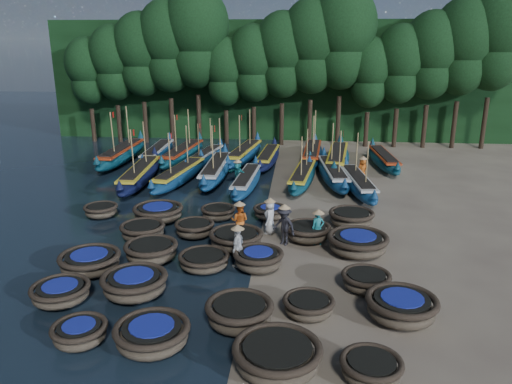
# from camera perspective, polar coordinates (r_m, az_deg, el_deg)

# --- Properties ---
(ground) EXTENTS (120.00, 120.00, 0.00)m
(ground) POSITION_cam_1_polar(r_m,az_deg,el_deg) (22.64, 0.49, -4.85)
(ground) COLOR gray
(ground) RESTS_ON ground
(foliage_wall) EXTENTS (40.00, 3.00, 10.00)m
(foliage_wall) POSITION_cam_1_polar(r_m,az_deg,el_deg) (44.60, 3.07, 12.63)
(foliage_wall) COLOR black
(foliage_wall) RESTS_ON ground
(coracle_1) EXTENTS (1.81, 1.81, 0.65)m
(coracle_1) POSITION_cam_1_polar(r_m,az_deg,el_deg) (15.74, -19.51, -14.93)
(coracle_1) COLOR brown
(coracle_1) RESTS_ON ground
(coracle_2) EXTENTS (2.43, 2.43, 0.76)m
(coracle_2) POSITION_cam_1_polar(r_m,az_deg,el_deg) (15.00, -11.78, -15.68)
(coracle_2) COLOR brown
(coracle_2) RESTS_ON ground
(coracle_3) EXTENTS (2.50, 2.50, 0.80)m
(coracle_3) POSITION_cam_1_polar(r_m,az_deg,el_deg) (13.85, 2.44, -18.24)
(coracle_3) COLOR brown
(coracle_3) RESTS_ON ground
(coracle_4) EXTENTS (1.99, 1.99, 0.64)m
(coracle_4) POSITION_cam_1_polar(r_m,az_deg,el_deg) (13.90, 13.04, -19.04)
(coracle_4) COLOR brown
(coracle_4) RESTS_ON ground
(coracle_5) EXTENTS (2.03, 2.03, 0.66)m
(coracle_5) POSITION_cam_1_polar(r_m,az_deg,el_deg) (18.15, -21.42, -10.63)
(coracle_5) COLOR brown
(coracle_5) RESTS_ON ground
(coracle_6) EXTENTS (2.45, 2.45, 0.83)m
(coracle_6) POSITION_cam_1_polar(r_m,az_deg,el_deg) (17.76, -13.71, -10.16)
(coracle_6) COLOR brown
(coracle_6) RESTS_ON ground
(coracle_7) EXTENTS (2.12, 2.12, 0.85)m
(coracle_7) POSITION_cam_1_polar(r_m,az_deg,el_deg) (15.60, -1.90, -13.67)
(coracle_7) COLOR brown
(coracle_7) RESTS_ON ground
(coracle_8) EXTENTS (1.76, 1.76, 0.63)m
(coracle_8) POSITION_cam_1_polar(r_m,az_deg,el_deg) (16.31, 6.03, -12.80)
(coracle_8) COLOR brown
(coracle_8) RESTS_ON ground
(coracle_9) EXTENTS (2.68, 2.68, 0.82)m
(coracle_9) POSITION_cam_1_polar(r_m,az_deg,el_deg) (16.56, 16.29, -12.50)
(coracle_9) COLOR brown
(coracle_9) RESTS_ON ground
(coracle_10) EXTENTS (2.57, 2.57, 0.78)m
(coracle_10) POSITION_cam_1_polar(r_m,az_deg,el_deg) (19.92, -18.45, -7.57)
(coracle_10) COLOR brown
(coracle_10) RESTS_ON ground
(coracle_11) EXTENTS (2.60, 2.60, 0.79)m
(coracle_11) POSITION_cam_1_polar(r_m,az_deg,el_deg) (20.24, -11.89, -6.60)
(coracle_11) COLOR brown
(coracle_11) RESTS_ON ground
(coracle_12) EXTENTS (2.37, 2.37, 0.64)m
(coracle_12) POSITION_cam_1_polar(r_m,az_deg,el_deg) (19.31, -5.96, -7.79)
(coracle_12) COLOR brown
(coracle_12) RESTS_ON ground
(coracle_13) EXTENTS (2.28, 2.28, 0.78)m
(coracle_13) POSITION_cam_1_polar(r_m,az_deg,el_deg) (19.13, 0.28, -7.67)
(coracle_13) COLOR brown
(coracle_13) RESTS_ON ground
(coracle_14) EXTENTS (1.76, 1.76, 0.65)m
(coracle_14) POSITION_cam_1_polar(r_m,az_deg,el_deg) (18.14, 12.47, -9.83)
(coracle_14) COLOR brown
(coracle_14) RESTS_ON ground
(coracle_15) EXTENTS (1.98, 1.98, 0.76)m
(coracle_15) POSITION_cam_1_polar(r_m,az_deg,el_deg) (22.39, -12.82, -4.36)
(coracle_15) COLOR brown
(coracle_15) RESTS_ON ground
(coracle_16) EXTENTS (1.78, 1.78, 0.71)m
(coracle_16) POSITION_cam_1_polar(r_m,az_deg,el_deg) (22.37, -7.02, -4.15)
(coracle_16) COLOR brown
(coracle_16) RESTS_ON ground
(coracle_17) EXTENTS (2.49, 2.49, 0.78)m
(coracle_17) POSITION_cam_1_polar(r_m,az_deg,el_deg) (20.99, -2.30, -5.38)
(coracle_17) COLOR brown
(coracle_17) RESTS_ON ground
(coracle_18) EXTENTS (2.08, 2.08, 0.75)m
(coracle_18) POSITION_cam_1_polar(r_m,az_deg,el_deg) (21.89, 5.95, -4.54)
(coracle_18) COLOR brown
(coracle_18) RESTS_ON ground
(coracle_19) EXTENTS (2.54, 2.54, 0.85)m
(coracle_19) POSITION_cam_1_polar(r_m,az_deg,el_deg) (20.86, 11.55, -5.74)
(coracle_19) COLOR brown
(coracle_19) RESTS_ON ground
(coracle_20) EXTENTS (1.79, 1.79, 0.64)m
(coracle_20) POSITION_cam_1_polar(r_m,az_deg,el_deg) (25.77, -17.30, -2.01)
(coracle_20) COLOR brown
(coracle_20) RESTS_ON ground
(coracle_21) EXTENTS (2.55, 2.55, 0.79)m
(coracle_21) POSITION_cam_1_polar(r_m,az_deg,el_deg) (24.48, -11.12, -2.33)
(coracle_21) COLOR brown
(coracle_21) RESTS_ON ground
(coracle_22) EXTENTS (1.92, 1.92, 0.64)m
(coracle_22) POSITION_cam_1_polar(r_m,az_deg,el_deg) (24.42, -4.34, -2.32)
(coracle_22) COLOR brown
(coracle_22) RESTS_ON ground
(coracle_23) EXTENTS (1.94, 1.94, 0.64)m
(coracle_23) POSITION_cam_1_polar(r_m,az_deg,el_deg) (24.39, 1.63, -2.28)
(coracle_23) COLOR brown
(coracle_23) RESTS_ON ground
(coracle_24) EXTENTS (2.44, 2.44, 0.76)m
(coracle_24) POSITION_cam_1_polar(r_m,az_deg,el_deg) (23.85, 10.84, -2.90)
(coracle_24) COLOR brown
(coracle_24) RESTS_ON ground
(long_boat_2) EXTENTS (1.96, 8.53, 3.63)m
(long_boat_2) POSITION_cam_1_polar(r_m,az_deg,el_deg) (31.08, -13.14, 1.94)
(long_boat_2) COLOR black
(long_boat_2) RESTS_ON ground
(long_boat_3) EXTENTS (2.65, 7.89, 3.39)m
(long_boat_3) POSITION_cam_1_polar(r_m,az_deg,el_deg) (30.72, -8.76, 1.95)
(long_boat_3) COLOR navy
(long_boat_3) RESTS_ON ground
(long_boat_4) EXTENTS (1.57, 8.64, 3.67)m
(long_boat_4) POSITION_cam_1_polar(r_m,az_deg,el_deg) (31.39, -4.62, 2.50)
(long_boat_4) COLOR navy
(long_boat_4) RESTS_ON ground
(long_boat_5) EXTENTS (1.73, 7.34, 1.29)m
(long_boat_5) POSITION_cam_1_polar(r_m,az_deg,el_deg) (29.20, -1.10, 1.26)
(long_boat_5) COLOR navy
(long_boat_5) RESTS_ON ground
(long_boat_6) EXTENTS (2.30, 7.56, 3.24)m
(long_boat_6) POSITION_cam_1_polar(r_m,az_deg,el_deg) (30.24, 5.34, 1.78)
(long_boat_6) COLOR #0D464D
(long_boat_6) RESTS_ON ground
(long_boat_7) EXTENTS (2.27, 8.14, 3.48)m
(long_boat_7) POSITION_cam_1_polar(r_m,az_deg,el_deg) (31.00, 8.76, 2.12)
(long_boat_7) COLOR navy
(long_boat_7) RESTS_ON ground
(long_boat_8) EXTENTS (2.21, 7.60, 3.25)m
(long_boat_8) POSITION_cam_1_polar(r_m,az_deg,el_deg) (29.28, 11.57, 1.00)
(long_boat_8) COLOR navy
(long_boat_8) RESTS_ON ground
(long_boat_9) EXTENTS (1.69, 9.04, 3.84)m
(long_boat_9) POSITION_cam_1_polar(r_m,az_deg,el_deg) (36.89, -15.10, 4.22)
(long_boat_9) COLOR #0D464D
(long_boat_9) RESTS_ON ground
(long_boat_10) EXTENTS (1.59, 8.02, 1.41)m
(long_boat_10) POSITION_cam_1_polar(r_m,az_deg,el_deg) (37.04, -11.18, 4.42)
(long_boat_10) COLOR navy
(long_boat_10) RESTS_ON ground
(long_boat_11) EXTENTS (2.38, 8.43, 3.60)m
(long_boat_11) POSITION_cam_1_polar(r_m,az_deg,el_deg) (36.27, -8.36, 4.35)
(long_boat_11) COLOR #0D464D
(long_boat_11) RESTS_ON ground
(long_boat_12) EXTENTS (2.44, 7.21, 3.10)m
(long_boat_12) POSITION_cam_1_polar(r_m,az_deg,el_deg) (35.26, -5.87, 3.95)
(long_boat_12) COLOR navy
(long_boat_12) RESTS_ON ground
(long_boat_13) EXTENTS (2.69, 8.35, 3.59)m
(long_boat_13) POSITION_cam_1_polar(r_m,az_deg,el_deg) (35.86, -1.35, 4.38)
(long_boat_13) COLOR navy
(long_boat_13) RESTS_ON ground
(long_boat_14) EXTENTS (1.83, 7.42, 1.31)m
(long_boat_14) POSITION_cam_1_polar(r_m,az_deg,el_deg) (35.05, 1.37, 3.97)
(long_boat_14) COLOR black
(long_boat_14) RESTS_ON ground
(long_boat_15) EXTENTS (1.98, 8.33, 3.55)m
(long_boat_15) POSITION_cam_1_polar(r_m,az_deg,el_deg) (36.06, 6.43, 4.34)
(long_boat_15) COLOR navy
(long_boat_15) RESTS_ON ground
(long_boat_16) EXTENTS (2.60, 9.05, 1.60)m
(long_boat_16) POSITION_cam_1_polar(r_m,az_deg,el_deg) (34.73, 9.27, 3.81)
(long_boat_16) COLOR #0D464D
(long_boat_16) RESTS_ON ground
(long_boat_17) EXTENTS (1.95, 7.73, 1.36)m
(long_boat_17) POSITION_cam_1_polar(r_m,az_deg,el_deg) (35.48, 14.35, 3.63)
(long_boat_17) COLOR #0D464D
(long_boat_17) RESTS_ON ground
(fisherman_0) EXTENTS (0.62, 0.85, 1.79)m
(fisherman_0) POSITION_cam_1_polar(r_m,az_deg,el_deg) (22.44, 1.59, -2.71)
(fisherman_0) COLOR silver
(fisherman_0) RESTS_ON ground
(fisherman_1) EXTENTS (0.62, 0.52, 1.69)m
(fisherman_1) POSITION_cam_1_polar(r_m,az_deg,el_deg) (21.41, 7.10, -3.82)
(fisherman_1) COLOR #1B7073
(fisherman_1) RESTS_ON ground
(fisherman_2) EXTENTS (0.87, 0.72, 1.84)m
(fisherman_2) POSITION_cam_1_polar(r_m,az_deg,el_deg) (21.90, -1.88, -3.19)
(fisherman_2) COLOR #CE5F1B
(fisherman_2) RESTS_ON ground
(fisherman_3) EXTENTS (1.28, 1.16, 1.92)m
(fisherman_3) POSITION_cam_1_polar(r_m,az_deg,el_deg) (21.28, 3.24, -3.76)
(fisherman_3) COLOR black
(fisherman_3) RESTS_ON ground
(fisherman_4) EXTENTS (0.61, 1.02, 1.82)m
(fisherman_4) POSITION_cam_1_polar(r_m,az_deg,el_deg) (19.27, -2.09, -6.10)
(fisherman_4) COLOR silver
(fisherman_4) RESTS_ON ground
(fisherman_5) EXTENTS (1.41, 1.25, 1.75)m
(fisherman_5) POSITION_cam_1_polar(r_m,az_deg,el_deg) (29.74, -2.10, 2.19)
(fisherman_5) COLOR #1B7073
(fisherman_5) RESTS_ON ground
(fisherman_6) EXTENTS (0.87, 0.86, 1.72)m
(fisherman_6) POSITION_cam_1_polar(r_m,az_deg,el_deg) (31.30, 12.09, 2.61)
(fisherman_6) COLOR #CE5F1B
(fisherman_6) RESTS_ON ground
(tree_0) EXTENTS (3.68, 3.68, 8.68)m
(tree_0) POSITION_cam_1_polar(r_m,az_deg,el_deg) (44.67, -18.66, 13.04)
(tree_0) COLOR black
(tree_0) RESTS_ON ground
(tree_1) EXTENTS (4.09, 4.09, 9.65)m
(tree_1) POSITION_cam_1_polar(r_m,az_deg,el_deg) (43.78, -15.90, 14.10)
(tree_1) COLOR black
(tree_1) RESTS_ON ground
(tree_2) EXTENTS (4.51, 4.51, 10.63)m
(tree_2) POSITION_cam_1_polar(r_m,az_deg,el_deg) (43.00, -13.01, 15.17)
(tree_2) COLOR black
(tree_2) RESTS_ON ground
(tree_3) EXTENTS (4.92, 4.92, 11.60)m
(tree_3) POSITION_cam_1_polar(r_m,az_deg,el_deg) (42.34, -9.99, 16.23)
(tree_3) COLOR black
(tree_3) RESTS_ON ground
(tree_4) EXTENTS (5.34, 5.34, 12.58)m
(tree_4) POSITION_cam_1_polar(r_m,az_deg,el_deg) (41.81, -6.85, 17.28)
(tree_4) COLOR black
(tree_4) RESTS_ON ground
(tree_5) EXTENTS (3.68, 3.68, 8.68)m
(tree_5) POSITION_cam_1_polar(r_m,az_deg,el_deg) (41.48, -3.52, 13.63)
(tree_5) COLOR black
(tree_5) RESTS_ON ground
(tree_6) EXTENTS (4.09, 4.09, 9.65)m
(tree_6) POSITION_cam_1_polar(r_m,az_deg,el_deg) (41.16, -0.26, 14.58)
(tree_6) COLOR black
(tree_6) RESTS_ON ground
(tree_7) EXTENTS (4.51, 4.51, 10.63)m
(tree_7) POSITION_cam_1_polar(r_m,az_deg,el_deg) (40.98, 3.06, 15.49)
(tree_7) COLOR black
(tree_7) RESTS_ON ground
(tree_8) EXTENTS (4.92, 4.92, 11.60)m
(tree_8) POSITION_cam_1_polar(r_m,az_deg,el_deg) (40.94, 6.43, 16.35)
(tree_8) COLOR black
(tree_8) RESTS_ON ground
(tree_9) EXTENTS (5.34, 5.34, 12.58)m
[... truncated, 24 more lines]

